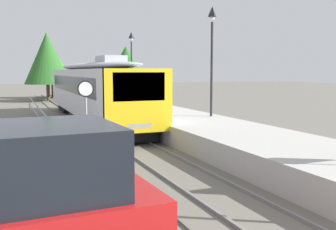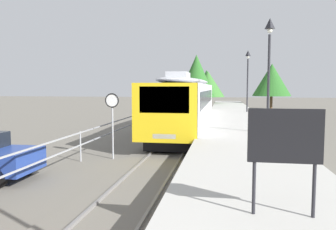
{
  "view_description": "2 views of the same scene",
  "coord_description": "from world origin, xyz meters",
  "px_view_note": "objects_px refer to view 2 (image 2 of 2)",
  "views": [
    {
      "loc": [
        -4.77,
        -1.63,
        3.12
      ],
      "look_at": [
        0.4,
        11.05,
        1.6
      ],
      "focal_mm": 42.04,
      "sensor_mm": 36.0,
      "label": 1
    },
    {
      "loc": [
        2.43,
        -0.56,
        3.05
      ],
      "look_at": [
        0.0,
        14.05,
        1.8
      ],
      "focal_mm": 35.2,
      "sensor_mm": 36.0,
      "label": 2
    }
  ],
  "objects_px": {
    "commuter_train": "(187,100)",
    "speed_limit_sign": "(112,109)",
    "platform_lamp_mid_platform": "(269,54)",
    "platform_notice_board": "(285,140)",
    "platform_lamp_far_end": "(248,69)"
  },
  "relations": [
    {
      "from": "platform_lamp_mid_platform",
      "to": "platform_lamp_far_end",
      "type": "relative_size",
      "value": 1.0
    },
    {
      "from": "commuter_train",
      "to": "speed_limit_sign",
      "type": "height_order",
      "value": "commuter_train"
    },
    {
      "from": "commuter_train",
      "to": "platform_lamp_far_end",
      "type": "distance_m",
      "value": 8.72
    },
    {
      "from": "platform_lamp_mid_platform",
      "to": "platform_notice_board",
      "type": "height_order",
      "value": "platform_lamp_mid_platform"
    },
    {
      "from": "platform_lamp_mid_platform",
      "to": "platform_lamp_far_end",
      "type": "bearing_deg",
      "value": 90.0
    },
    {
      "from": "platform_lamp_mid_platform",
      "to": "speed_limit_sign",
      "type": "xyz_separation_m",
      "value": [
        -6.7,
        -2.87,
        -2.5
      ]
    },
    {
      "from": "platform_lamp_far_end",
      "to": "speed_limit_sign",
      "type": "relative_size",
      "value": 1.91
    },
    {
      "from": "platform_lamp_mid_platform",
      "to": "platform_notice_board",
      "type": "xyz_separation_m",
      "value": [
        -1.09,
        -10.5,
        -2.44
      ]
    },
    {
      "from": "commuter_train",
      "to": "platform_lamp_mid_platform",
      "type": "distance_m",
      "value": 8.29
    },
    {
      "from": "platform_lamp_mid_platform",
      "to": "speed_limit_sign",
      "type": "distance_m",
      "value": 7.71
    },
    {
      "from": "platform_lamp_far_end",
      "to": "commuter_train",
      "type": "bearing_deg",
      "value": -122.97
    },
    {
      "from": "commuter_train",
      "to": "platform_lamp_far_end",
      "type": "height_order",
      "value": "platform_lamp_far_end"
    },
    {
      "from": "speed_limit_sign",
      "to": "platform_notice_board",
      "type": "bearing_deg",
      "value": -53.68
    },
    {
      "from": "platform_lamp_far_end",
      "to": "speed_limit_sign",
      "type": "xyz_separation_m",
      "value": [
        -6.7,
        -16.35,
        -2.5
      ]
    },
    {
      "from": "platform_lamp_mid_platform",
      "to": "platform_notice_board",
      "type": "bearing_deg",
      "value": -95.93
    }
  ]
}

